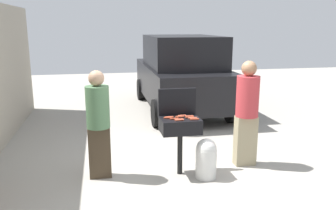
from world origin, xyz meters
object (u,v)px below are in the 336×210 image
at_px(bbq_grill, 180,127).
at_px(hot_dog_10, 193,118).
at_px(hot_dog_0, 180,117).
at_px(person_left, 98,121).
at_px(hot_dog_9, 194,119).
at_px(hot_dog_3, 180,120).
at_px(propane_tank, 206,158).
at_px(parked_minivan, 181,73).
at_px(hot_dog_7, 169,117).
at_px(hot_dog_4, 179,119).
at_px(hot_dog_5, 174,119).
at_px(hot_dog_2, 189,116).
at_px(hot_dog_1, 182,116).
at_px(hot_dog_6, 190,117).
at_px(hot_dog_8, 168,118).
at_px(person_right, 247,110).

height_order(bbq_grill, hot_dog_10, hot_dog_10).
distance_m(hot_dog_0, person_left, 1.23).
distance_m(hot_dog_9, person_left, 1.43).
bearing_deg(hot_dog_3, person_left, 167.01).
xyz_separation_m(hot_dog_10, propane_tank, (0.18, -0.14, -0.60)).
relative_size(propane_tank, parked_minivan, 0.14).
relative_size(hot_dog_0, hot_dog_7, 1.00).
xyz_separation_m(hot_dog_4, hot_dog_9, (0.23, -0.03, 0.00)).
xyz_separation_m(bbq_grill, hot_dog_5, (-0.11, -0.05, 0.15)).
bearing_deg(hot_dog_3, hot_dog_2, 43.92).
bearing_deg(bbq_grill, hot_dog_1, 62.88).
distance_m(hot_dog_6, parked_minivan, 4.19).
bearing_deg(hot_dog_5, parked_minivan, 75.21).
relative_size(hot_dog_2, hot_dog_10, 1.00).
distance_m(hot_dog_2, hot_dog_10, 0.12).
bearing_deg(hot_dog_5, hot_dog_8, 138.64).
xyz_separation_m(hot_dog_2, hot_dog_3, (-0.20, -0.19, 0.00)).
bearing_deg(propane_tank, hot_dog_8, 157.08).
xyz_separation_m(hot_dog_9, person_right, (0.96, 0.29, 0.03)).
xyz_separation_m(hot_dog_8, hot_dog_10, (0.36, -0.09, 0.00)).
bearing_deg(hot_dog_2, hot_dog_4, -142.17).
xyz_separation_m(hot_dog_1, hot_dog_7, (-0.21, -0.05, 0.00)).
bearing_deg(hot_dog_1, hot_dog_8, -161.31).
relative_size(hot_dog_6, person_right, 0.07).
xyz_separation_m(hot_dog_0, hot_dog_10, (0.18, -0.12, 0.00)).
distance_m(hot_dog_8, hot_dog_9, 0.40).
height_order(hot_dog_6, hot_dog_8, same).
bearing_deg(hot_dog_9, hot_dog_5, 162.68).
bearing_deg(person_left, hot_dog_10, -24.59).
xyz_separation_m(hot_dog_9, propane_tank, (0.18, -0.07, -0.60)).
bearing_deg(hot_dog_0, hot_dog_4, -107.24).
bearing_deg(propane_tank, hot_dog_5, 160.95).
bearing_deg(hot_dog_6, hot_dog_4, -155.35).
height_order(bbq_grill, propane_tank, bbq_grill).
bearing_deg(hot_dog_7, hot_dog_9, -29.55).
relative_size(hot_dog_5, hot_dog_9, 1.00).
relative_size(hot_dog_0, hot_dog_1, 1.00).
relative_size(hot_dog_0, hot_dog_4, 1.00).
height_order(hot_dog_2, hot_dog_3, same).
distance_m(hot_dog_1, hot_dog_6, 0.15).
relative_size(hot_dog_7, person_left, 0.08).
height_order(hot_dog_3, hot_dog_10, same).
distance_m(hot_dog_1, person_right, 1.10).
bearing_deg(bbq_grill, propane_tank, -30.50).
bearing_deg(hot_dog_4, hot_dog_1, 64.98).
height_order(bbq_grill, hot_dog_0, hot_dog_0).
relative_size(hot_dog_3, hot_dog_9, 1.00).
relative_size(hot_dog_3, person_left, 0.08).
bearing_deg(hot_dog_1, hot_dog_0, -132.20).
height_order(hot_dog_10, person_left, person_left).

